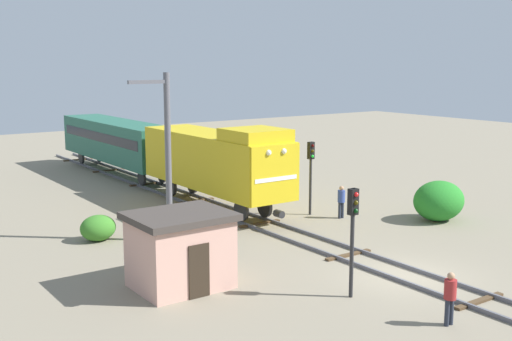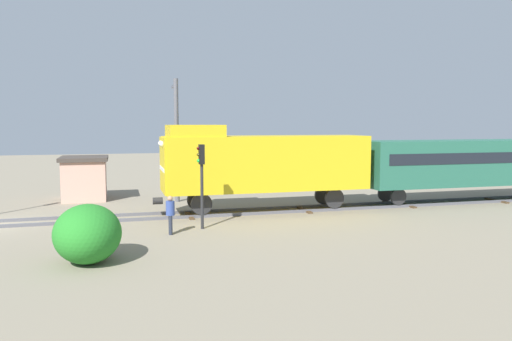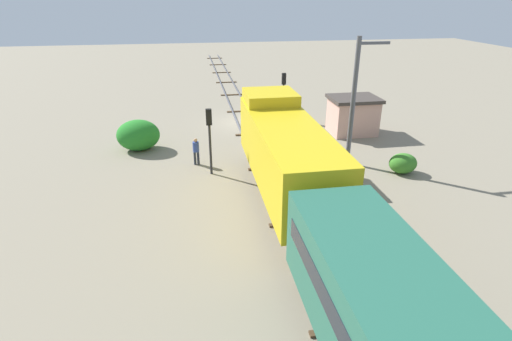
{
  "view_description": "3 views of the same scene",
  "coord_description": "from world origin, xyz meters",
  "px_view_note": "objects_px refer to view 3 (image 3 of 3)",
  "views": [
    {
      "loc": [
        -18.06,
        -15.63,
        8.08
      ],
      "look_at": [
        -0.08,
        9.76,
        2.71
      ],
      "focal_mm": 45.0,
      "sensor_mm": 36.0,
      "label": 1
    },
    {
      "loc": [
        25.84,
        6.04,
        4.82
      ],
      "look_at": [
        0.72,
        13.03,
        2.37
      ],
      "focal_mm": 35.0,
      "sensor_mm": 36.0,
      "label": 2
    },
    {
      "loc": [
        4.35,
        31.12,
        9.7
      ],
      "look_at": [
        1.26,
        12.73,
        1.37
      ],
      "focal_mm": 28.0,
      "sensor_mm": 36.0,
      "label": 3
    }
  ],
  "objects_px": {
    "traffic_signal_mid": "(209,129)",
    "worker_near_track": "(266,98)",
    "locomotive": "(285,149)",
    "traffic_signal_near": "(284,87)",
    "relay_hut": "(353,115)",
    "worker_by_signal": "(196,149)",
    "catenary_mast": "(354,100)"
  },
  "relations": [
    {
      "from": "traffic_signal_mid",
      "to": "worker_near_track",
      "type": "xyz_separation_m",
      "value": [
        -5.8,
        -13.52,
        -1.72
      ]
    },
    {
      "from": "locomotive",
      "to": "traffic_signal_near",
      "type": "distance_m",
      "value": 14.27
    },
    {
      "from": "relay_hut",
      "to": "traffic_signal_mid",
      "type": "bearing_deg",
      "value": 27.74
    },
    {
      "from": "traffic_signal_mid",
      "to": "worker_near_track",
      "type": "height_order",
      "value": "traffic_signal_mid"
    },
    {
      "from": "worker_by_signal",
      "to": "relay_hut",
      "type": "height_order",
      "value": "relay_hut"
    },
    {
      "from": "traffic_signal_mid",
      "to": "worker_by_signal",
      "type": "bearing_deg",
      "value": -62.23
    },
    {
      "from": "traffic_signal_near",
      "to": "catenary_mast",
      "type": "distance_m",
      "value": 10.14
    },
    {
      "from": "catenary_mast",
      "to": "relay_hut",
      "type": "xyz_separation_m",
      "value": [
        -2.44,
        -5.58,
        -2.63
      ]
    },
    {
      "from": "traffic_signal_mid",
      "to": "relay_hut",
      "type": "bearing_deg",
      "value": -152.26
    },
    {
      "from": "catenary_mast",
      "to": "locomotive",
      "type": "bearing_deg",
      "value": 38.53
    },
    {
      "from": "traffic_signal_mid",
      "to": "catenary_mast",
      "type": "xyz_separation_m",
      "value": [
        -8.46,
        -0.15,
        1.31
      ]
    },
    {
      "from": "traffic_signal_mid",
      "to": "traffic_signal_near",
      "type": "bearing_deg",
      "value": -123.35
    },
    {
      "from": "locomotive",
      "to": "relay_hut",
      "type": "xyz_separation_m",
      "value": [
        -7.5,
        -9.61,
        -1.38
      ]
    },
    {
      "from": "traffic_signal_near",
      "to": "relay_hut",
      "type": "relative_size",
      "value": 1.09
    },
    {
      "from": "relay_hut",
      "to": "worker_by_signal",
      "type": "bearing_deg",
      "value": 19.8
    },
    {
      "from": "worker_by_signal",
      "to": "relay_hut",
      "type": "relative_size",
      "value": 0.49
    },
    {
      "from": "traffic_signal_near",
      "to": "catenary_mast",
      "type": "xyz_separation_m",
      "value": [
        -1.86,
        9.88,
        1.35
      ]
    },
    {
      "from": "worker_near_track",
      "to": "worker_by_signal",
      "type": "xyz_separation_m",
      "value": [
        6.6,
        12.0,
        0.0
      ]
    },
    {
      "from": "traffic_signal_near",
      "to": "traffic_signal_mid",
      "type": "relative_size",
      "value": 0.98
    },
    {
      "from": "traffic_signal_mid",
      "to": "catenary_mast",
      "type": "bearing_deg",
      "value": -178.98
    },
    {
      "from": "locomotive",
      "to": "relay_hut",
      "type": "relative_size",
      "value": 3.31
    },
    {
      "from": "locomotive",
      "to": "worker_by_signal",
      "type": "distance_m",
      "value": 7.07
    },
    {
      "from": "locomotive",
      "to": "catenary_mast",
      "type": "height_order",
      "value": "catenary_mast"
    },
    {
      "from": "locomotive",
      "to": "catenary_mast",
      "type": "relative_size",
      "value": 1.53
    },
    {
      "from": "locomotive",
      "to": "traffic_signal_mid",
      "type": "xyz_separation_m",
      "value": [
        3.4,
        -3.88,
        -0.06
      ]
    },
    {
      "from": "catenary_mast",
      "to": "worker_near_track",
      "type": "bearing_deg",
      "value": -78.73
    },
    {
      "from": "traffic_signal_near",
      "to": "traffic_signal_mid",
      "type": "height_order",
      "value": "traffic_signal_mid"
    },
    {
      "from": "locomotive",
      "to": "traffic_signal_near",
      "type": "height_order",
      "value": "locomotive"
    },
    {
      "from": "locomotive",
      "to": "worker_near_track",
      "type": "height_order",
      "value": "locomotive"
    },
    {
      "from": "traffic_signal_near",
      "to": "worker_near_track",
      "type": "bearing_deg",
      "value": -77.09
    },
    {
      "from": "catenary_mast",
      "to": "relay_hut",
      "type": "relative_size",
      "value": 2.16
    },
    {
      "from": "traffic_signal_mid",
      "to": "worker_by_signal",
      "type": "xyz_separation_m",
      "value": [
        0.8,
        -1.52,
        -1.72
      ]
    }
  ]
}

